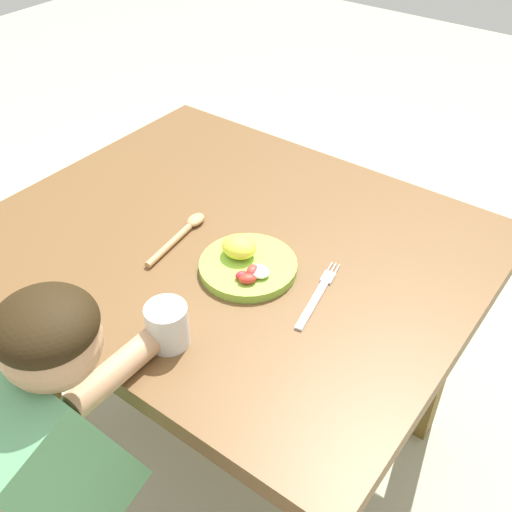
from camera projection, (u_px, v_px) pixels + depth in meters
ground_plane at (239, 430)px, 1.85m from camera, size 8.00×8.00×0.00m
dining_table at (234, 271)px, 1.44m from camera, size 1.10×0.90×0.75m
plate at (247, 263)px, 1.28m from camera, size 0.21×0.21×0.06m
fork at (317, 296)px, 1.22m from camera, size 0.06×0.22×0.01m
spoon at (182, 233)px, 1.37m from camera, size 0.05×0.22×0.02m
drinking_cup at (167, 325)px, 1.10m from camera, size 0.08×0.08×0.09m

